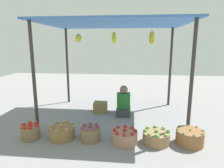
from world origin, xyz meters
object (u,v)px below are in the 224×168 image
basket_red_apples (125,137)px  basket_green_apples (156,137)px  basket_purple_onions (90,134)px  vendor_person (124,104)px  basket_red_tomatoes (31,132)px  basket_potatoes (62,132)px  basket_green_chilies (190,137)px  wooden_crate_near_vendor (100,107)px

basket_red_apples → basket_green_apples: basket_red_apples is taller
basket_purple_onions → basket_red_apples: 0.66m
vendor_person → basket_red_apples: 1.53m
basket_red_tomatoes → basket_red_apples: bearing=0.2°
basket_red_apples → basket_potatoes: bearing=176.8°
basket_potatoes → basket_red_apples: basket_red_apples is taller
basket_purple_onions → basket_green_chilies: 1.86m
basket_green_apples → basket_green_chilies: (0.61, 0.02, 0.02)m
basket_purple_onions → basket_green_apples: size_ratio=0.77×
basket_red_tomatoes → basket_green_chilies: size_ratio=0.73×
basket_green_apples → vendor_person: bearing=114.9°
vendor_person → basket_green_chilies: 1.94m
vendor_person → basket_green_chilies: bearing=-48.3°
basket_red_tomatoes → basket_purple_onions: 1.19m
basket_purple_onions → wooden_crate_near_vendor: basket_purple_onions is taller
vendor_person → basket_red_tomatoes: (-1.76, -1.52, -0.16)m
basket_red_tomatoes → basket_red_apples: 1.85m
vendor_person → basket_red_tomatoes: size_ratio=2.15×
basket_red_tomatoes → basket_purple_onions: basket_red_tomatoes is taller
basket_red_tomatoes → basket_purple_onions: bearing=2.2°
basket_red_tomatoes → vendor_person: bearing=40.9°
basket_purple_onions → basket_red_apples: bearing=-3.5°
basket_purple_onions → wooden_crate_near_vendor: size_ratio=1.09×
basket_potatoes → basket_purple_onions: bearing=-2.9°
basket_green_chilies → basket_red_tomatoes: bearing=-178.6°
basket_potatoes → basket_red_apples: bearing=-3.2°
basket_purple_onions → basket_green_chilies: (1.86, 0.03, 0.00)m
basket_purple_onions → wooden_crate_near_vendor: bearing=92.3°
basket_red_tomatoes → wooden_crate_near_vendor: (1.12, 1.64, 0.00)m
basket_red_apples → basket_purple_onions: bearing=176.5°
vendor_person → basket_green_chilies: vendor_person is taller
basket_green_chilies → wooden_crate_near_vendor: 2.48m
basket_green_apples → wooden_crate_near_vendor: size_ratio=1.41×
basket_potatoes → basket_green_apples: basket_potatoes is taller
basket_purple_onions → basket_red_apples: (0.66, -0.04, -0.01)m
basket_red_tomatoes → basket_green_apples: 2.44m
vendor_person → basket_red_apples: (0.09, -1.52, -0.17)m
vendor_person → basket_green_chilies: size_ratio=1.57×
basket_green_apples → basket_green_chilies: 0.61m
basket_purple_onions → wooden_crate_near_vendor: 1.59m
basket_potatoes → basket_green_apples: size_ratio=1.02×
vendor_person → basket_green_apples: (0.68, -1.46, -0.18)m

